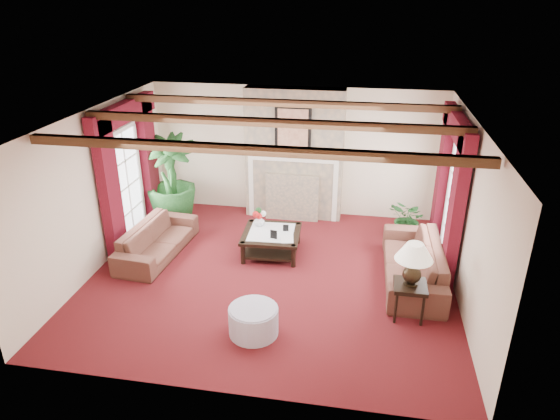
% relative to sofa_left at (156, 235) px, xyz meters
% --- Properties ---
extents(floor, '(6.00, 6.00, 0.00)m').
position_rel_sofa_left_xyz_m(floor, '(2.19, -0.38, -0.39)').
color(floor, '#400B0F').
rests_on(floor, ground).
extents(ceiling, '(6.00, 6.00, 0.00)m').
position_rel_sofa_left_xyz_m(ceiling, '(2.19, -0.38, 2.31)').
color(ceiling, white).
rests_on(ceiling, floor).
extents(back_wall, '(6.00, 0.02, 2.70)m').
position_rel_sofa_left_xyz_m(back_wall, '(2.19, 2.37, 0.96)').
color(back_wall, beige).
rests_on(back_wall, ground).
extents(left_wall, '(0.02, 5.50, 2.70)m').
position_rel_sofa_left_xyz_m(left_wall, '(-0.81, -0.38, 0.96)').
color(left_wall, beige).
rests_on(left_wall, ground).
extents(right_wall, '(0.02, 5.50, 2.70)m').
position_rel_sofa_left_xyz_m(right_wall, '(5.19, -0.38, 0.96)').
color(right_wall, beige).
rests_on(right_wall, ground).
extents(ceiling_beams, '(6.00, 3.00, 0.12)m').
position_rel_sofa_left_xyz_m(ceiling_beams, '(2.19, -0.38, 2.25)').
color(ceiling_beams, '#362111').
rests_on(ceiling_beams, ceiling).
extents(fireplace, '(2.00, 0.52, 2.70)m').
position_rel_sofa_left_xyz_m(fireplace, '(2.19, 2.17, 2.31)').
color(fireplace, tan).
rests_on(fireplace, ground).
extents(french_door_left, '(0.10, 1.10, 2.16)m').
position_rel_sofa_left_xyz_m(french_door_left, '(-0.78, 0.62, 1.74)').
color(french_door_left, white).
rests_on(french_door_left, ground).
extents(french_door_right, '(0.10, 1.10, 2.16)m').
position_rel_sofa_left_xyz_m(french_door_right, '(5.16, 0.62, 1.74)').
color(french_door_right, white).
rests_on(french_door_right, ground).
extents(curtains_left, '(0.20, 2.40, 2.55)m').
position_rel_sofa_left_xyz_m(curtains_left, '(-0.67, 0.62, 2.16)').
color(curtains_left, '#470914').
rests_on(curtains_left, ground).
extents(curtains_right, '(0.20, 2.40, 2.55)m').
position_rel_sofa_left_xyz_m(curtains_right, '(5.05, 0.62, 2.16)').
color(curtains_right, '#470914').
rests_on(curtains_right, ground).
extents(sofa_left, '(2.07, 0.91, 0.77)m').
position_rel_sofa_left_xyz_m(sofa_left, '(0.00, 0.00, 0.00)').
color(sofa_left, '#370F16').
rests_on(sofa_left, ground).
extents(sofa_right, '(2.30, 0.72, 0.89)m').
position_rel_sofa_left_xyz_m(sofa_right, '(4.52, -0.09, 0.06)').
color(sofa_right, '#370F16').
rests_on(sofa_right, ground).
extents(potted_palm, '(1.34, 2.00, 1.02)m').
position_rel_sofa_left_xyz_m(potted_palm, '(-0.24, 1.44, 0.12)').
color(potted_palm, black).
rests_on(potted_palm, ground).
extents(small_plant, '(1.50, 1.50, 0.62)m').
position_rel_sofa_left_xyz_m(small_plant, '(4.53, 1.44, -0.08)').
color(small_plant, black).
rests_on(small_plant, ground).
extents(coffee_table, '(1.08, 1.08, 0.42)m').
position_rel_sofa_left_xyz_m(coffee_table, '(2.04, 0.40, -0.18)').
color(coffee_table, black).
rests_on(coffee_table, ground).
extents(side_table, '(0.57, 0.57, 0.56)m').
position_rel_sofa_left_xyz_m(side_table, '(4.39, -1.17, -0.11)').
color(side_table, black).
rests_on(side_table, ground).
extents(ottoman, '(0.70, 0.70, 0.41)m').
position_rel_sofa_left_xyz_m(ottoman, '(2.23, -1.95, -0.18)').
color(ottoman, '#9D96AA').
rests_on(ottoman, ground).
extents(table_lamp, '(0.54, 0.54, 0.68)m').
position_rel_sofa_left_xyz_m(table_lamp, '(4.39, -1.17, 0.51)').
color(table_lamp, black).
rests_on(table_lamp, side_table).
extents(flower_vase, '(0.21, 0.22, 0.19)m').
position_rel_sofa_left_xyz_m(flower_vase, '(1.76, 0.64, 0.13)').
color(flower_vase, silver).
rests_on(flower_vase, coffee_table).
extents(book, '(0.23, 0.10, 0.30)m').
position_rel_sofa_left_xyz_m(book, '(2.26, 0.13, 0.19)').
color(book, black).
rests_on(book, coffee_table).
extents(photo_frame_a, '(0.13, 0.05, 0.17)m').
position_rel_sofa_left_xyz_m(photo_frame_a, '(2.13, 0.15, 0.12)').
color(photo_frame_a, black).
rests_on(photo_frame_a, coffee_table).
extents(photo_frame_b, '(0.10, 0.03, 0.13)m').
position_rel_sofa_left_xyz_m(photo_frame_b, '(2.29, 0.48, 0.10)').
color(photo_frame_b, black).
rests_on(photo_frame_b, coffee_table).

